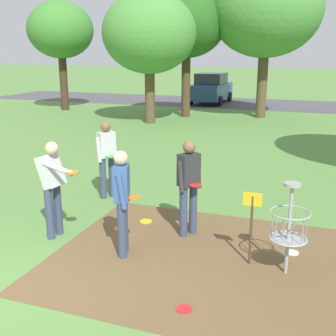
# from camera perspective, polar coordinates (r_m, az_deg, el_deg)

# --- Properties ---
(ground_plane) EXTENTS (160.00, 160.00, 0.00)m
(ground_plane) POSITION_cam_1_polar(r_m,az_deg,el_deg) (6.31, -21.47, -15.93)
(ground_plane) COLOR #5B8942
(dirt_tee_pad) EXTENTS (4.64, 3.91, 0.01)m
(dirt_tee_pad) POSITION_cam_1_polar(r_m,az_deg,el_deg) (6.89, 4.51, -12.00)
(dirt_tee_pad) COLOR brown
(dirt_tee_pad) RESTS_ON ground
(disc_golf_basket) EXTENTS (0.98, 0.58, 1.39)m
(disc_golf_basket) POSITION_cam_1_polar(r_m,az_deg,el_deg) (6.42, 15.31, -7.28)
(disc_golf_basket) COLOR #9E9EA3
(disc_golf_basket) RESTS_ON ground
(player_foreground_watching) EXTENTS (1.08, 0.58, 1.71)m
(player_foreground_watching) POSITION_cam_1_polar(r_m,az_deg,el_deg) (7.57, -15.15, -1.94)
(player_foreground_watching) COLOR #384260
(player_foreground_watching) RESTS_ON ground
(player_throwing) EXTENTS (0.45, 0.48, 1.71)m
(player_throwing) POSITION_cam_1_polar(r_m,az_deg,el_deg) (7.40, 2.78, -1.96)
(player_throwing) COLOR #384260
(player_throwing) RESTS_ON ground
(player_waiting_left) EXTENTS (0.44, 0.50, 1.71)m
(player_waiting_left) POSITION_cam_1_polar(r_m,az_deg,el_deg) (6.70, -6.12, -3.89)
(player_waiting_left) COLOR #384260
(player_waiting_left) RESTS_ON ground
(player_waiting_right) EXTENTS (0.45, 0.48, 1.71)m
(player_waiting_right) POSITION_cam_1_polar(r_m,az_deg,el_deg) (9.42, -8.16, 1.71)
(player_waiting_right) COLOR #384260
(player_waiting_right) RESTS_ON ground
(frisbee_near_basket) EXTENTS (0.20, 0.20, 0.02)m
(frisbee_near_basket) POSITION_cam_1_polar(r_m,az_deg,el_deg) (5.71, 2.14, -18.25)
(frisbee_near_basket) COLOR red
(frisbee_near_basket) RESTS_ON ground
(frisbee_by_tee) EXTENTS (0.21, 0.21, 0.02)m
(frisbee_by_tee) POSITION_cam_1_polar(r_m,az_deg,el_deg) (7.34, 16.19, -10.77)
(frisbee_by_tee) COLOR white
(frisbee_by_tee) RESTS_ON ground
(frisbee_mid_grass) EXTENTS (0.23, 0.23, 0.02)m
(frisbee_mid_grass) POSITION_cam_1_polar(r_m,az_deg,el_deg) (7.99, -6.40, -8.01)
(frisbee_mid_grass) COLOR orange
(frisbee_mid_grass) RESTS_ON ground
(frisbee_far_left) EXTENTS (0.24, 0.24, 0.02)m
(frisbee_far_left) POSITION_cam_1_polar(r_m,az_deg,el_deg) (8.26, -2.98, -7.13)
(frisbee_far_left) COLOR gold
(frisbee_far_left) RESTS_ON ground
(tree_near_right) EXTENTS (3.70, 3.70, 5.96)m
(tree_near_right) POSITION_cam_1_polar(r_m,az_deg,el_deg) (21.26, 2.48, 18.56)
(tree_near_right) COLOR #4C3823
(tree_near_right) RESTS_ON ground
(tree_mid_center) EXTENTS (5.15, 5.15, 7.20)m
(tree_mid_center) POSITION_cam_1_polar(r_m,az_deg,el_deg) (21.48, 12.96, 19.86)
(tree_mid_center) COLOR brown
(tree_mid_center) RESTS_ON ground
(tree_mid_right) EXTENTS (3.47, 3.47, 5.70)m
(tree_mid_right) POSITION_cam_1_polar(r_m,az_deg,el_deg) (24.41, -14.13, 17.32)
(tree_mid_right) COLOR #422D1E
(tree_mid_right) RESTS_ON ground
(tree_far_left) EXTENTS (4.06, 4.06, 5.63)m
(tree_far_left) POSITION_cam_1_polar(r_m,az_deg,el_deg) (19.30, -2.52, 17.47)
(tree_far_left) COLOR brown
(tree_far_left) RESTS_ON ground
(parking_lot_strip) EXTENTS (36.00, 6.00, 0.01)m
(parking_lot_strip) POSITION_cam_1_polar(r_m,az_deg,el_deg) (27.13, 11.82, 8.35)
(parking_lot_strip) COLOR #4C4C51
(parking_lot_strip) RESTS_ON ground
(parked_car_leftmost) EXTENTS (2.01, 4.22, 1.84)m
(parked_car_leftmost) POSITION_cam_1_polar(r_m,az_deg,el_deg) (27.08, 5.76, 10.54)
(parked_car_leftmost) COLOR #2D4784
(parked_car_leftmost) RESTS_ON ground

